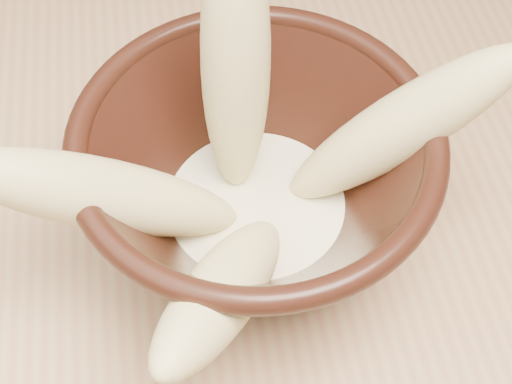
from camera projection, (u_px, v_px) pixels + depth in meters
table at (38, 236)px, 0.62m from camera, size 1.20×0.80×0.75m
bowl at (256, 183)px, 0.47m from camera, size 0.23×0.23×0.13m
milk_puddle at (256, 209)px, 0.50m from camera, size 0.13×0.13×0.02m
banana_upright at (236, 65)px, 0.43m from camera, size 0.06×0.09×0.20m
banana_left at (110, 195)px, 0.42m from camera, size 0.18×0.07×0.15m
banana_right at (398, 128)px, 0.45m from camera, size 0.16×0.06×0.16m
banana_front at (223, 291)px, 0.41m from camera, size 0.12×0.16×0.12m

